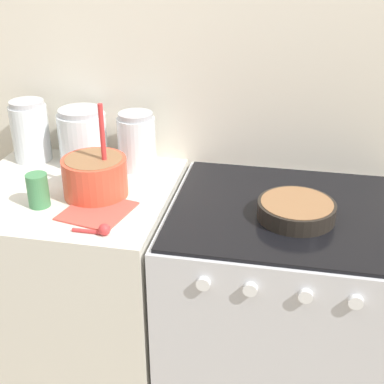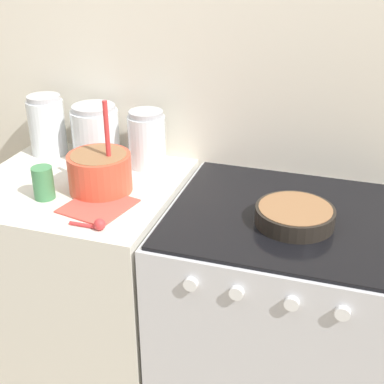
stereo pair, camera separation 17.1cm
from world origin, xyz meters
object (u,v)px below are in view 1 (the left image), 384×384
storage_jar_left (31,135)px  tin_can (38,190)px  baking_pan (296,210)px  mixing_bowl (95,174)px  stove (275,321)px  storage_jar_right (137,145)px  storage_jar_middle (83,141)px

storage_jar_left → tin_can: bearing=-61.3°
baking_pan → storage_jar_left: (-1.01, 0.27, 0.07)m
mixing_bowl → tin_can: size_ratio=2.88×
stove → mixing_bowl: bearing=-177.8°
stove → tin_can: 0.94m
storage_jar_right → tin_can: 0.42m
stove → storage_jar_middle: bearing=163.9°
storage_jar_middle → stove: bearing=-16.1°
baking_pan → storage_jar_right: storage_jar_right is taller
mixing_bowl → storage_jar_left: mixing_bowl is taller
mixing_bowl → tin_can: mixing_bowl is taller
mixing_bowl → tin_can: (-0.15, -0.11, -0.02)m
baking_pan → storage_jar_middle: (-0.80, 0.27, 0.06)m
stove → baking_pan: 0.49m
baking_pan → tin_can: (-0.82, -0.08, 0.03)m
storage_jar_left → storage_jar_middle: storage_jar_left is taller
stove → storage_jar_middle: (-0.77, 0.22, 0.55)m
storage_jar_middle → tin_can: size_ratio=1.94×
mixing_bowl → baking_pan: bearing=-2.6°
storage_jar_middle → storage_jar_right: storage_jar_middle is taller
mixing_bowl → storage_jar_middle: mixing_bowl is taller
stove → mixing_bowl: (-0.63, -0.02, 0.53)m
storage_jar_right → baking_pan: bearing=-24.9°
tin_can → mixing_bowl: bearing=35.8°
baking_pan → storage_jar_right: (-0.59, 0.27, 0.06)m
stove → storage_jar_right: (-0.56, 0.22, 0.55)m
mixing_bowl → baking_pan: size_ratio=1.33×
stove → storage_jar_right: size_ratio=4.29×
stove → storage_jar_right: bearing=158.3°
tin_can → stove: bearing=9.7°
stove → tin_can: size_ratio=8.26×
mixing_bowl → baking_pan: 0.67m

